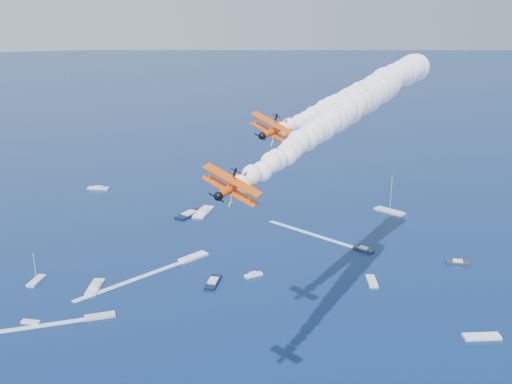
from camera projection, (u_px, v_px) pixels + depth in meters
name	position (u px, v px, depth m)	size (l,w,h in m)	color
biplane_lead	(274.00, 131.00, 107.79)	(8.40, 9.43, 5.68)	#FF4A05
biplane_trail	(232.00, 188.00, 79.10)	(7.55, 8.47, 5.10)	#FF5005
smoke_trail_lead	(362.00, 92.00, 134.64)	(59.38, 45.72, 12.60)	white
smoke_trail_trail	(332.00, 121.00, 108.12)	(54.25, 51.84, 12.60)	white
spectator_boats	(173.00, 268.00, 189.57)	(190.41, 179.67, 0.70)	#313441
boat_wakes	(167.00, 276.00, 184.52)	(128.69, 55.75, 0.04)	white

